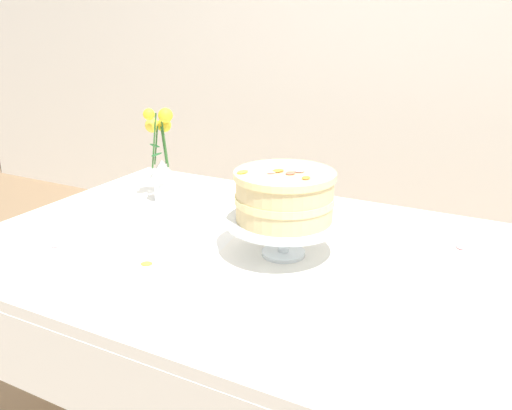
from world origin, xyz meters
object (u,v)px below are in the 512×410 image
object	(u,v)px
cake_stand	(284,225)
flower_vase	(162,160)
dining_table	(235,277)
layer_cake	(284,195)

from	to	relation	value
cake_stand	flower_vase	xyz separation A→B (m)	(-0.53, 0.21, 0.05)
dining_table	layer_cake	world-z (taller)	layer_cake
dining_table	flower_vase	size ratio (longest dim) A/B	4.54
layer_cake	dining_table	bearing A→B (deg)	-177.34
dining_table	layer_cake	xyz separation A→B (m)	(0.14, 0.01, 0.25)
dining_table	cake_stand	distance (m)	0.22
dining_table	cake_stand	world-z (taller)	cake_stand
cake_stand	layer_cake	distance (m)	0.08
dining_table	cake_stand	xyz separation A→B (m)	(0.14, 0.01, 0.17)
dining_table	layer_cake	distance (m)	0.29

